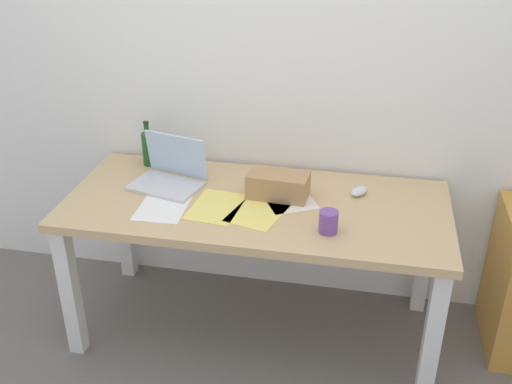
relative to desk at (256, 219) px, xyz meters
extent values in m
plane|color=slate|center=(0.00, 0.00, -0.63)|extent=(8.00, 8.00, 0.00)
cube|color=white|center=(0.00, 0.44, 0.67)|extent=(5.20, 0.08, 2.60)
cube|color=tan|center=(0.00, 0.00, 0.07)|extent=(1.73, 0.77, 0.04)
cube|color=silver|center=(-0.80, -0.32, -0.29)|extent=(0.07, 0.07, 0.68)
cube|color=silver|center=(0.80, -0.32, -0.29)|extent=(0.07, 0.07, 0.68)
cube|color=silver|center=(-0.80, 0.32, -0.29)|extent=(0.07, 0.07, 0.68)
cube|color=silver|center=(0.80, 0.32, -0.29)|extent=(0.07, 0.07, 0.68)
cube|color=silver|center=(-0.45, 0.05, 0.10)|extent=(0.36, 0.28, 0.02)
cube|color=silver|center=(-0.42, 0.16, 0.22)|extent=(0.32, 0.12, 0.21)
cylinder|color=#1E5123|center=(-0.61, 0.28, 0.18)|extent=(0.06, 0.06, 0.17)
cylinder|color=#1E5123|center=(-0.61, 0.28, 0.29)|extent=(0.02, 0.02, 0.05)
cylinder|color=black|center=(-0.61, 0.28, 0.32)|extent=(0.03, 0.03, 0.01)
ellipsoid|color=silver|center=(0.45, 0.16, 0.11)|extent=(0.10, 0.12, 0.03)
cube|color=tan|center=(0.09, 0.07, 0.15)|extent=(0.28, 0.16, 0.12)
cylinder|color=#724799|center=(0.34, -0.20, 0.14)|extent=(0.08, 0.08, 0.09)
cube|color=#F4E06B|center=(0.03, -0.08, 0.09)|extent=(0.28, 0.34, 0.00)
cube|color=white|center=(0.13, 0.07, 0.09)|extent=(0.32, 0.36, 0.00)
cube|color=white|center=(-0.40, -0.12, 0.09)|extent=(0.22, 0.30, 0.00)
cube|color=#F4E06B|center=(-0.16, -0.08, 0.09)|extent=(0.24, 0.31, 0.00)
camera|label=1|loc=(0.47, -2.34, 1.39)|focal=42.18mm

